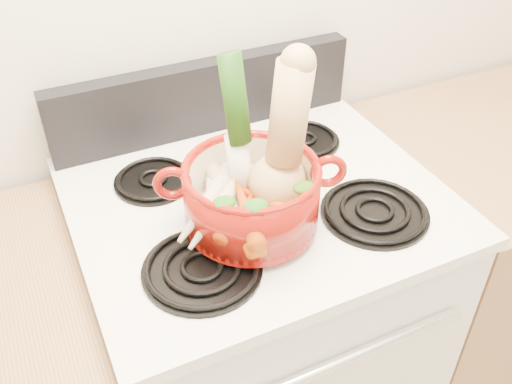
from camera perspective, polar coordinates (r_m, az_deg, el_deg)
name	(u,v)px	position (r m, az deg, el deg)	size (l,w,h in m)	color
stove_body	(258,338)	(1.58, 0.17, -14.40)	(0.76, 0.65, 0.92)	silver
cooktop	(258,201)	(1.24, 0.21, -0.86)	(0.78, 0.67, 0.03)	white
control_backsplash	(205,97)	(1.41, -5.11, 9.44)	(0.76, 0.05, 0.18)	black
oven_handle	(334,364)	(1.15, 7.83, -16.70)	(0.02, 0.02, 0.60)	silver
burner_front_left	(202,268)	(1.06, -5.41, -7.55)	(0.22, 0.22, 0.02)	black
burner_front_right	(375,211)	(1.20, 11.79, -1.86)	(0.22, 0.22, 0.02)	black
burner_back_left	(153,179)	(1.28, -10.24, 1.27)	(0.17, 0.17, 0.02)	black
burner_back_right	(304,139)	(1.40, 4.80, 5.28)	(0.17, 0.17, 0.02)	black
dutch_oven	(252,195)	(1.09, -0.45, -0.35)	(0.26, 0.26, 0.13)	maroon
pot_handle_left	(172,183)	(1.06, -8.38, 0.87)	(0.07, 0.07, 0.02)	maroon
pot_handle_right	(328,171)	(1.09, 7.26, 2.08)	(0.07, 0.07, 0.02)	maroon
squash	(288,137)	(1.06, 3.21, 5.53)	(0.12, 0.12, 0.30)	tan
leek	(239,131)	(1.06, -1.70, 6.11)	(0.05, 0.05, 0.31)	white
ginger	(238,178)	(1.16, -1.85, 1.40)	(0.08, 0.06, 0.05)	tan
parsnip_0	(212,195)	(1.12, -4.41, -0.26)	(0.04, 0.04, 0.23)	beige
parsnip_1	(218,207)	(1.08, -3.79, -1.52)	(0.04, 0.04, 0.21)	beige
parsnip_2	(222,184)	(1.12, -3.43, 0.81)	(0.04, 0.04, 0.19)	beige
parsnip_3	(206,202)	(1.08, -4.98, -1.01)	(0.04, 0.04, 0.20)	beige
carrot_0	(260,224)	(1.06, 0.44, -3.19)	(0.03, 0.03, 0.15)	#C45F09
carrot_1	(239,228)	(1.04, -1.66, -3.58)	(0.03, 0.03, 0.14)	#BB5309
carrot_2	(264,202)	(1.09, 0.81, -0.98)	(0.03, 0.03, 0.17)	#CE470A
carrot_3	(238,216)	(1.05, -1.82, -2.45)	(0.03, 0.03, 0.14)	#B93C09
carrot_4	(247,214)	(1.04, -0.95, -2.17)	(0.03, 0.03, 0.17)	#B94E09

